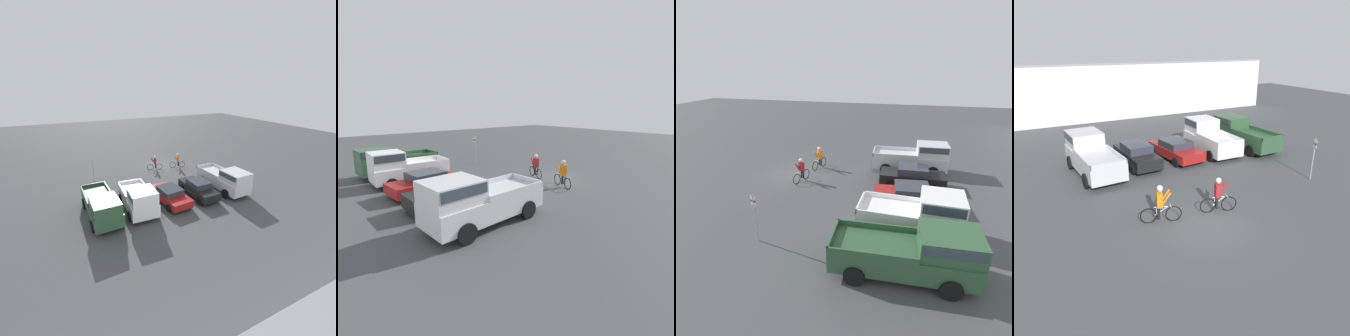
% 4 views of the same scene
% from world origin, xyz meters
% --- Properties ---
extents(ground_plane, '(80.00, 80.00, 0.00)m').
position_xyz_m(ground_plane, '(0.00, 0.00, 0.00)').
color(ground_plane, '#424447').
extents(pickup_truck_0, '(2.53, 5.64, 2.28)m').
position_xyz_m(pickup_truck_0, '(-2.81, 8.74, 1.18)').
color(pickup_truck_0, silver).
rests_on(pickup_truck_0, ground_plane).
extents(sedan_0, '(1.96, 4.34, 1.44)m').
position_xyz_m(sedan_0, '(0.02, 8.53, 0.72)').
color(sedan_0, black).
rests_on(sedan_0, ground_plane).
extents(sedan_1, '(2.35, 4.51, 1.31)m').
position_xyz_m(sedan_1, '(2.82, 8.51, 0.67)').
color(sedan_1, maroon).
rests_on(sedan_1, ground_plane).
extents(pickup_truck_1, '(2.38, 4.92, 2.26)m').
position_xyz_m(pickup_truck_1, '(5.63, 8.89, 1.15)').
color(pickup_truck_1, white).
rests_on(pickup_truck_1, ground_plane).
extents(pickup_truck_2, '(2.41, 5.69, 2.12)m').
position_xyz_m(pickup_truck_2, '(8.39, 8.71, 1.10)').
color(pickup_truck_2, '#2D5133').
rests_on(pickup_truck_2, ground_plane).
extents(cyclist_0, '(1.71, 0.62, 1.73)m').
position_xyz_m(cyclist_0, '(1.11, 0.89, 0.85)').
color(cyclist_0, black).
rests_on(cyclist_0, ground_plane).
extents(cyclist_1, '(1.79, 0.65, 1.79)m').
position_xyz_m(cyclist_1, '(-1.65, 1.28, 0.90)').
color(cyclist_1, black).
rests_on(cyclist_1, ground_plane).
extents(fire_lane_sign, '(0.11, 0.29, 2.46)m').
position_xyz_m(fire_lane_sign, '(8.01, 1.58, 1.48)').
color(fire_lane_sign, '#9E9EA3').
rests_on(fire_lane_sign, ground_plane).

